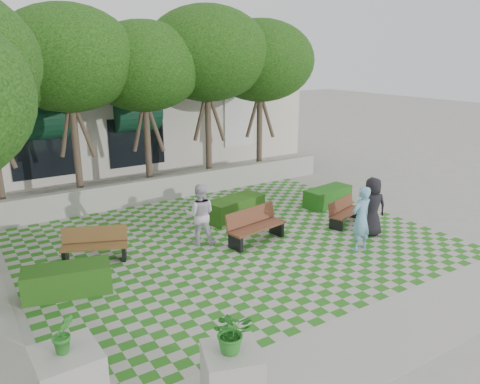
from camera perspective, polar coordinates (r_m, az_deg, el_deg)
ground at (r=13.38m, az=1.69°, el=-7.65°), size 90.00×90.00×0.00m
lawn at (r=14.15m, az=-0.61°, el=-6.22°), size 12.00×12.00×0.00m
sidewalk_south at (r=10.34m, az=17.22°, el=-16.36°), size 16.00×2.00×0.01m
retaining_wall at (r=18.37m, az=-9.29°, el=0.46°), size 15.00×0.36×0.90m
bench_east at (r=15.96m, az=12.66°, el=-2.39°), size 1.70×1.01×0.85m
bench_mid at (r=14.09m, az=1.85°, el=-4.19°), size 2.03×0.97×1.02m
bench_west at (r=13.49m, az=-17.30°, el=-6.19°), size 1.84×1.21×0.92m
hedge_east at (r=17.75m, az=10.64°, el=-0.56°), size 2.03×1.05×0.68m
hedge_midright at (r=16.03m, az=-0.57°, el=-2.02°), size 2.26×1.31×0.74m
hedge_west at (r=11.95m, az=-20.31°, el=-10.05°), size 2.11×1.22×0.70m
planter_front at (r=8.09m, az=-1.00°, el=-20.23°), size 1.15×1.15×1.61m
planter_back at (r=8.49m, az=-20.18°, el=-20.26°), size 1.03×1.03×1.65m
person_blue at (r=13.81m, az=14.53°, el=-3.15°), size 0.72×0.50×1.91m
person_dark at (r=15.00m, az=15.77°, el=-1.75°), size 1.07×0.92×1.86m
person_white at (r=13.84m, az=-4.89°, el=-2.74°), size 1.13×1.06×1.85m
tree_row at (r=16.78m, az=-15.74°, el=14.95°), size 17.70×13.40×7.41m
building at (r=25.54m, az=-14.82°, el=9.41°), size 18.00×8.92×5.15m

